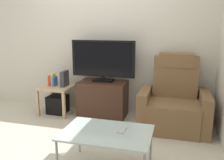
{
  "coord_description": "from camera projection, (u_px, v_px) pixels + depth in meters",
  "views": [
    {
      "loc": [
        1.25,
        -2.77,
        1.46
      ],
      "look_at": [
        0.36,
        0.5,
        0.7
      ],
      "focal_mm": 38.14,
      "sensor_mm": 36.0,
      "label": 1
    }
  ],
  "objects": [
    {
      "name": "ground_plane",
      "position": [
        77.0,
        136.0,
        3.25
      ],
      "size": [
        6.4,
        6.4,
        0.0
      ],
      "primitive_type": "plane",
      "color": "beige"
    },
    {
      "name": "wall_back",
      "position": [
        102.0,
        37.0,
        4.03
      ],
      "size": [
        6.4,
        0.06,
        2.6
      ],
      "primitive_type": "cube",
      "color": "beige",
      "rests_on": "ground"
    },
    {
      "name": "tv_stand",
      "position": [
        103.0,
        99.0,
        3.95
      ],
      "size": [
        0.77,
        0.46,
        0.59
      ],
      "color": "#3D2319",
      "rests_on": "ground"
    },
    {
      "name": "television",
      "position": [
        103.0,
        60.0,
        3.82
      ],
      "size": [
        1.05,
        0.2,
        0.67
      ],
      "color": "black",
      "rests_on": "tv_stand"
    },
    {
      "name": "recliner_armchair",
      "position": [
        174.0,
        103.0,
        3.47
      ],
      "size": [
        0.98,
        0.78,
        1.08
      ],
      "rotation": [
        0.0,
        0.0,
        -0.02
      ],
      "color": "brown",
      "rests_on": "ground"
    },
    {
      "name": "side_table",
      "position": [
        57.0,
        90.0,
        4.06
      ],
      "size": [
        0.54,
        0.54,
        0.48
      ],
      "color": "tan",
      "rests_on": "ground"
    },
    {
      "name": "subwoofer_box",
      "position": [
        58.0,
        104.0,
        4.12
      ],
      "size": [
        0.3,
        0.3,
        0.3
      ],
      "primitive_type": "cube",
      "color": "black",
      "rests_on": "ground"
    },
    {
      "name": "book_leftmost",
      "position": [
        51.0,
        80.0,
        4.03
      ],
      "size": [
        0.04,
        0.11,
        0.18
      ],
      "primitive_type": "cube",
      "color": "red",
      "rests_on": "side_table"
    },
    {
      "name": "book_middle",
      "position": [
        53.0,
        80.0,
        4.01
      ],
      "size": [
        0.04,
        0.11,
        0.21
      ],
      "primitive_type": "cube",
      "color": "gold",
      "rests_on": "side_table"
    },
    {
      "name": "book_rightmost",
      "position": [
        55.0,
        81.0,
        4.01
      ],
      "size": [
        0.03,
        0.13,
        0.16
      ],
      "primitive_type": "cube",
      "color": "#3366B2",
      "rests_on": "side_table"
    },
    {
      "name": "game_console",
      "position": [
        65.0,
        79.0,
        3.99
      ],
      "size": [
        0.07,
        0.2,
        0.26
      ],
      "primitive_type": "cube",
      "color": "#333338",
      "rests_on": "side_table"
    },
    {
      "name": "coffee_table",
      "position": [
        107.0,
        134.0,
        2.39
      ],
      "size": [
        0.9,
        0.6,
        0.43
      ],
      "color": "#B2C6C1",
      "rests_on": "ground"
    },
    {
      "name": "cell_phone",
      "position": [
        122.0,
        130.0,
        2.41
      ],
      "size": [
        0.08,
        0.15,
        0.01
      ],
      "primitive_type": "cube",
      "rotation": [
        0.0,
        0.0,
        -0.03
      ],
      "color": "#B7B7BC",
      "rests_on": "coffee_table"
    }
  ]
}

